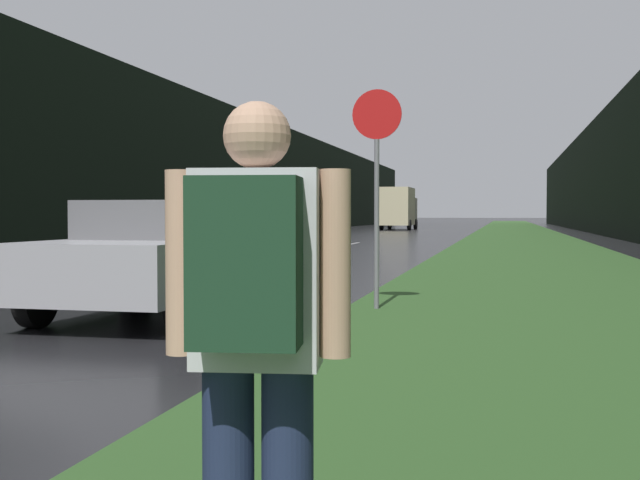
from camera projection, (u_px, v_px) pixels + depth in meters
name	position (u px, v px, depth m)	size (l,w,h in m)	color
grass_verge	(522.00, 241.00, 38.77)	(6.00, 240.00, 0.02)	#2D5123
lane_stripe_c	(154.00, 282.00, 15.64)	(0.12, 3.00, 0.01)	silver
lane_stripe_d	(261.00, 261.00, 22.45)	(0.12, 3.00, 0.01)	silver
lane_stripe_e	(318.00, 250.00, 29.27)	(0.12, 3.00, 0.01)	silver
lane_stripe_f	(353.00, 244.00, 36.09)	(0.12, 3.00, 0.01)	silver
treeline_far_side	(237.00, 174.00, 52.43)	(2.00, 140.00, 7.93)	black
treeline_near_side	(624.00, 171.00, 47.03)	(2.00, 140.00, 7.78)	black
stop_sign	(377.00, 175.00, 11.05)	(0.69, 0.07, 3.05)	slate
hitchhiker_with_backpack	(255.00, 332.00, 2.47)	(0.58, 0.45, 1.68)	#1E2847
car_passing_near	(157.00, 257.00, 10.45)	(2.05, 4.17, 1.50)	#9E9EA3
delivery_truck	(399.00, 208.00, 68.85)	(2.60, 7.54, 3.57)	#6E684F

